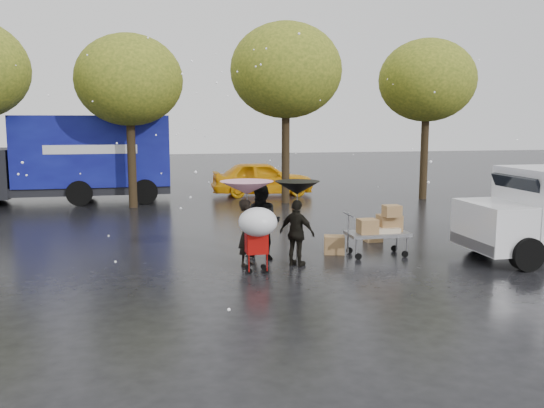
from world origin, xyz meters
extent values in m
plane|color=black|center=(0.00, 0.00, 0.00)|extent=(90.00, 90.00, 0.00)
imported|color=black|center=(-0.65, 0.32, 0.77)|extent=(0.61, 0.67, 1.53)
imported|color=black|center=(-0.19, 0.82, 0.90)|extent=(1.09, 1.01, 1.80)
imported|color=black|center=(0.46, 0.04, 0.76)|extent=(0.90, 0.89, 1.53)
cylinder|color=#4C4C4C|center=(-0.65, 0.32, 0.90)|extent=(0.02, 0.02, 1.80)
cone|color=#DB5A7D|center=(-0.65, 0.32, 1.80)|extent=(1.22, 1.22, 0.30)
sphere|color=#4C4C4C|center=(-0.65, 0.32, 1.83)|extent=(0.06, 0.06, 0.06)
cylinder|color=#4C4C4C|center=(0.46, 0.04, 0.90)|extent=(0.02, 0.02, 1.81)
cone|color=black|center=(0.46, 0.04, 1.81)|extent=(1.02, 1.02, 0.30)
sphere|color=#4C4C4C|center=(0.46, 0.04, 1.84)|extent=(0.06, 0.06, 0.06)
cube|color=slate|center=(2.64, 0.62, 0.55)|extent=(1.50, 0.80, 0.08)
cylinder|color=slate|center=(1.89, 0.62, 0.80)|extent=(0.04, 0.04, 0.60)
cube|color=olive|center=(2.99, 0.72, 0.79)|extent=(0.55, 0.45, 0.40)
cube|color=olive|center=(2.34, 0.52, 0.77)|extent=(0.45, 0.40, 0.35)
cube|color=olive|center=(2.94, 0.47, 1.13)|extent=(0.40, 0.35, 0.28)
cube|color=#C7AB8A|center=(2.69, 0.62, 0.65)|extent=(0.90, 0.55, 0.12)
cylinder|color=black|center=(2.04, 0.30, 0.08)|extent=(0.16, 0.05, 0.16)
cylinder|color=black|center=(2.04, 0.94, 0.08)|extent=(0.16, 0.05, 0.16)
cylinder|color=black|center=(3.24, 0.30, 0.08)|extent=(0.16, 0.05, 0.16)
cylinder|color=black|center=(3.24, 0.94, 0.08)|extent=(0.16, 0.05, 0.16)
cube|color=#B10D0A|center=(-0.54, -0.29, 0.65)|extent=(0.47, 0.41, 0.45)
cylinder|color=#B10D0A|center=(-0.54, -0.48, 1.02)|extent=(0.42, 0.02, 0.02)
cylinder|color=#4C4C4C|center=(-0.54, -0.48, 0.95)|extent=(0.02, 0.02, 0.60)
ellipsoid|color=white|center=(-0.54, -0.48, 1.15)|extent=(0.84, 0.84, 0.63)
cylinder|color=black|center=(-0.72, -0.45, 0.06)|extent=(0.12, 0.04, 0.12)
cylinder|color=black|center=(-0.72, -0.13, 0.06)|extent=(0.12, 0.04, 0.12)
cylinder|color=black|center=(-0.36, -0.45, 0.06)|extent=(0.12, 0.04, 0.12)
cylinder|color=black|center=(-0.36, -0.13, 0.06)|extent=(0.12, 0.04, 0.12)
cube|color=white|center=(5.14, -0.48, 0.85)|extent=(1.20, 1.95, 1.10)
cube|color=black|center=(5.69, -0.48, 1.70)|extent=(0.37, 1.70, 0.67)
cube|color=slate|center=(4.59, -0.48, 0.45)|extent=(0.12, 1.90, 0.25)
cylinder|color=black|center=(5.34, -1.43, 0.38)|extent=(0.76, 0.28, 0.76)
cylinder|color=black|center=(5.34, 0.47, 0.38)|extent=(0.76, 0.28, 0.76)
cube|color=#0D0D68|center=(-5.05, 11.97, 2.10)|extent=(6.00, 2.50, 2.80)
cube|color=black|center=(-6.05, 11.97, 0.55)|extent=(8.00, 2.30, 0.35)
cube|color=white|center=(-5.05, 10.71, 2.20)|extent=(3.50, 0.03, 0.35)
cylinder|color=black|center=(-3.05, 10.82, 0.50)|extent=(1.00, 0.30, 1.00)
cylinder|color=black|center=(-3.05, 13.12, 0.50)|extent=(1.00, 0.30, 1.00)
cube|color=olive|center=(1.68, 1.03, 0.23)|extent=(0.59, 0.52, 0.45)
cube|color=olive|center=(3.17, 2.20, 0.18)|extent=(0.46, 0.37, 0.35)
imported|color=#FFB00D|center=(2.03, 12.50, 0.76)|extent=(4.50, 1.88, 1.52)
cylinder|color=black|center=(-3.50, 10.00, 2.24)|extent=(0.32, 0.32, 4.48)
ellipsoid|color=#405317|center=(-3.50, 10.00, 4.80)|extent=(4.00, 4.00, 3.40)
cylinder|color=black|center=(2.50, 10.00, 2.45)|extent=(0.32, 0.32, 4.90)
ellipsoid|color=#405317|center=(2.50, 10.00, 5.25)|extent=(4.40, 4.40, 3.74)
cylinder|color=black|center=(8.50, 10.00, 2.31)|extent=(0.32, 0.32, 4.62)
ellipsoid|color=#405317|center=(8.50, 10.00, 4.95)|extent=(4.00, 4.00, 3.40)
camera|label=1|loc=(-2.72, -12.46, 3.32)|focal=38.00mm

